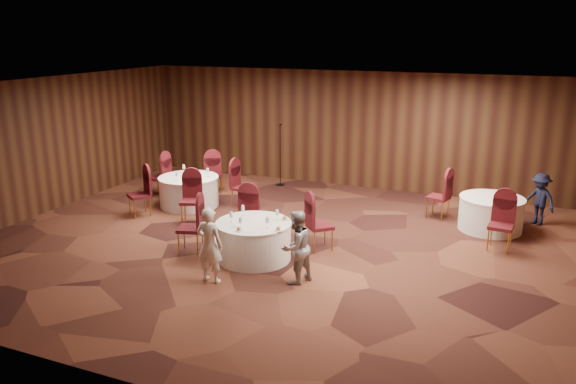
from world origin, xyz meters
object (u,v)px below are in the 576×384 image
at_px(woman_b, 296,247).
at_px(table_left, 189,191).
at_px(table_main, 254,240).
at_px(mic_stand, 280,167).
at_px(man_c, 540,199).
at_px(table_right, 491,213).
at_px(woman_a, 210,245).

bearing_deg(woman_b, table_left, -102.42).
relative_size(table_main, mic_stand, 0.83).
distance_m(woman_b, man_c, 6.31).
distance_m(table_main, table_right, 5.38).
xyz_separation_m(table_main, woman_a, (-0.25, -1.21, 0.30)).
height_order(table_left, mic_stand, mic_stand).
bearing_deg(table_right, woman_a, -132.66).
xyz_separation_m(woman_b, man_c, (3.91, 4.95, -0.06)).
bearing_deg(table_left, man_c, 12.88).
bearing_deg(mic_stand, man_c, -6.83).
relative_size(table_right, man_c, 1.17).
bearing_deg(mic_stand, table_left, -116.87).
distance_m(table_right, woman_a, 6.41).
bearing_deg(woman_b, woman_a, -43.92).
relative_size(mic_stand, man_c, 1.48).
bearing_deg(mic_stand, table_main, -71.92).
bearing_deg(woman_b, mic_stand, -129.58).
relative_size(table_right, mic_stand, 0.79).
xyz_separation_m(mic_stand, woman_b, (2.80, -5.76, 0.13)).
xyz_separation_m(table_left, table_right, (7.09, 1.05, 0.00)).
relative_size(table_right, woman_a, 1.02).
distance_m(table_left, man_c, 8.27).
relative_size(table_main, table_right, 1.05).
bearing_deg(table_main, mic_stand, 108.08).
relative_size(table_left, woman_b, 1.14).
xyz_separation_m(table_right, woman_b, (-2.95, -4.16, 0.28)).
xyz_separation_m(table_right, woman_a, (-4.34, -4.71, 0.30)).
relative_size(table_main, woman_b, 1.11).
height_order(woman_a, woman_b, woman_a).
bearing_deg(table_left, table_right, 8.39).
relative_size(table_left, woman_a, 1.10).
bearing_deg(woman_b, table_main, -95.53).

